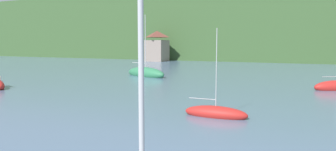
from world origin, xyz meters
TOP-DOWN VIEW (x-y plane):
  - wooded_hillside at (5.90, 125.12)m, footprint 352.00×44.79m
  - shore_building_west at (-31.64, 94.27)m, footprint 5.58×5.73m
  - sailboat_mid_6 at (3.51, 35.52)m, footprint 4.37×1.33m
  - sailboat_far_8 at (-13.92, 56.55)m, footprint 8.32×4.92m

SIDE VIEW (x-z plane):
  - sailboat_mid_6 at x=3.51m, z-range -2.88..3.35m
  - sailboat_far_8 at x=-13.92m, z-range -4.45..5.33m
  - shore_building_west at x=-31.64m, z-range -0.12..8.47m
  - wooded_hillside at x=5.90m, z-range -13.95..32.14m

